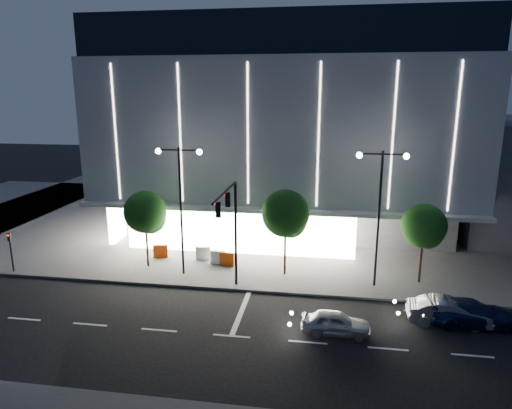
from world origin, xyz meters
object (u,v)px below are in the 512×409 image
at_px(street_lamp_east, 380,199).
at_px(ped_signal_far, 11,248).
at_px(tree_left, 146,214).
at_px(tree_mid, 286,216).
at_px(car_lead, 336,323).
at_px(car_third, 472,313).
at_px(car_second, 448,312).
at_px(street_lamp_west, 180,192).
at_px(barrier_c, 227,259).
at_px(traffic_mast, 231,219).
at_px(barrier_a, 161,251).
at_px(tree_right, 424,228).
at_px(barrier_b, 203,253).
at_px(barrier_d, 218,257).

distance_m(street_lamp_east, ped_signal_far, 25.37).
relative_size(tree_left, tree_mid, 0.93).
distance_m(car_lead, car_third, 7.69).
distance_m(tree_mid, car_second, 11.51).
height_order(street_lamp_west, street_lamp_east, same).
bearing_deg(street_lamp_west, ped_signal_far, -172.87).
height_order(car_second, barrier_c, car_second).
relative_size(street_lamp_west, tree_mid, 1.46).
xyz_separation_m(traffic_mast, tree_left, (-6.97, 3.68, -0.99)).
bearing_deg(street_lamp_west, barrier_a, 134.17).
height_order(traffic_mast, car_third, traffic_mast).
distance_m(traffic_mast, tree_left, 7.95).
relative_size(ped_signal_far, tree_right, 0.54).
bearing_deg(barrier_c, car_second, -16.57).
distance_m(car_second, barrier_b, 17.47).
distance_m(tree_right, barrier_b, 15.83).
bearing_deg(car_second, car_third, -85.94).
bearing_deg(barrier_b, tree_mid, -23.17).
bearing_deg(street_lamp_east, traffic_mast, -163.52).
bearing_deg(barrier_a, tree_left, -110.89).
relative_size(street_lamp_west, barrier_a, 8.18).
relative_size(tree_left, tree_right, 1.04).
relative_size(street_lamp_west, barrier_c, 8.18).
bearing_deg(car_second, street_lamp_west, 76.37).
xyz_separation_m(car_second, barrier_a, (-19.25, 7.12, -0.07)).
height_order(barrier_c, barrier_d, same).
bearing_deg(street_lamp_east, car_second, -50.71).
xyz_separation_m(car_lead, car_second, (6.14, 2.04, 0.10)).
bearing_deg(car_third, street_lamp_east, 43.77).
distance_m(tree_left, barrier_a, 3.82).
relative_size(ped_signal_far, car_second, 0.68).
height_order(tree_right, barrier_b, tree_right).
bearing_deg(tree_right, car_lead, -127.18).
bearing_deg(street_lamp_east, tree_right, 18.63).
height_order(street_lamp_east, ped_signal_far, street_lamp_east).
relative_size(street_lamp_east, tree_mid, 1.46).
bearing_deg(car_second, street_lamp_east, 40.36).
height_order(tree_left, tree_mid, tree_mid).
bearing_deg(barrier_b, car_second, -31.42).
relative_size(street_lamp_east, barrier_b, 8.18).
xyz_separation_m(street_lamp_east, car_lead, (-2.59, -6.38, -5.33)).
relative_size(street_lamp_east, barrier_c, 8.18).
relative_size(street_lamp_west, car_second, 2.05).
relative_size(traffic_mast, car_lead, 1.93).
bearing_deg(traffic_mast, barrier_b, 121.32).
xyz_separation_m(tree_left, car_lead, (13.38, -7.40, -3.41)).
bearing_deg(ped_signal_far, car_lead, -12.29).
bearing_deg(tree_right, car_second, -84.39).
bearing_deg(barrier_b, tree_right, -13.90).
bearing_deg(car_third, traffic_mast, 78.76).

